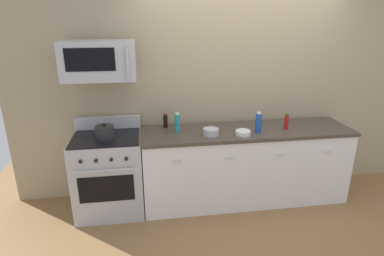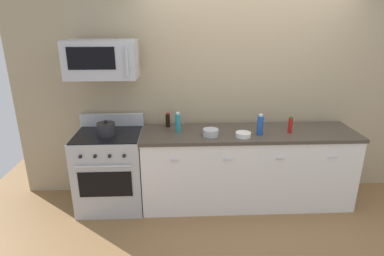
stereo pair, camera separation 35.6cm
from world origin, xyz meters
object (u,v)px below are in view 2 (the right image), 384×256
microwave (102,59)px  bottle_soda_blue (260,125)px  bottle_dish_soap (178,123)px  bowl_white_ceramic (243,134)px  bottle_soy_sauce_dark (168,120)px  bottle_hot_sauce_red (290,125)px  stockpot (106,129)px  range_oven (111,169)px  bowl_steel_prep (211,132)px

microwave → bottle_soda_blue: size_ratio=3.11×
bottle_dish_soap → bowl_white_ceramic: (0.72, -0.21, -0.08)m
bottle_soy_sauce_dark → bottle_soda_blue: bottle_soda_blue is taller
microwave → bottle_soy_sauce_dark: microwave is taller
bottle_soda_blue → bowl_white_ceramic: 0.23m
bottle_hot_sauce_red → bottle_dish_soap: 1.29m
bottle_soy_sauce_dark → bottle_dish_soap: bottle_dish_soap is taller
bowl_white_ceramic → stockpot: size_ratio=0.84×
range_oven → bottle_dish_soap: 0.98m
microwave → bottle_dish_soap: (0.80, -0.01, -0.72)m
bottle_dish_soap → bowl_steel_prep: bottle_dish_soap is taller
range_oven → bottle_hot_sauce_red: bottle_hot_sauce_red is taller
microwave → bottle_soda_blue: 1.87m
range_oven → stockpot: stockpot is taller
range_oven → stockpot: 0.53m
bottle_hot_sauce_red → bowl_white_ceramic: bearing=-167.9°
bottle_soy_sauce_dark → bowl_white_ceramic: bottle_soy_sauce_dark is taller
bottle_soy_sauce_dark → bottle_dish_soap: size_ratio=0.73×
microwave → bottle_dish_soap: microwave is taller
bottle_soy_sauce_dark → stockpot: size_ratio=0.85×
stockpot → range_oven: bearing=90.0°
bottle_dish_soap → stockpot: bearing=-173.8°
bottle_dish_soap → bowl_white_ceramic: size_ratio=1.38×
microwave → bowl_white_ceramic: (1.52, -0.22, -0.80)m
bottle_soy_sauce_dark → stockpot: bearing=-158.1°
bowl_white_ceramic → bottle_dish_soap: bearing=164.1°
microwave → bowl_steel_prep: microwave is taller
microwave → bottle_hot_sauce_red: size_ratio=3.89×
bottle_hot_sauce_red → bottle_soda_blue: 0.37m
microwave → bowl_white_ceramic: 1.73m
bowl_white_ceramic → bowl_steel_prep: bowl_steel_prep is taller
range_oven → stockpot: (0.00, -0.05, 0.53)m
bottle_hot_sauce_red → bottle_dish_soap: (-1.28, 0.08, 0.02)m
bottle_hot_sauce_red → stockpot: (-2.08, -0.00, -0.02)m
range_oven → bottle_soda_blue: (1.72, -0.10, 0.56)m
bottle_soy_sauce_dark → bottle_soda_blue: bearing=-17.3°
range_oven → bowl_white_ceramic: size_ratio=6.35×
bottle_soda_blue → bowl_steel_prep: size_ratio=1.36×
bowl_white_ceramic → bowl_steel_prep: 0.36m
microwave → range_oven: bearing=-90.3°
range_oven → bottle_dish_soap: size_ratio=4.59×
microwave → bottle_soy_sauce_dark: (0.68, 0.18, -0.75)m
bottle_dish_soap → bowl_white_ceramic: bottle_dish_soap is taller
bottle_dish_soap → bowl_steel_prep: size_ratio=1.32×
bottle_dish_soap → stockpot: bottle_dish_soap is taller
bottle_hot_sauce_red → bottle_soy_sauce_dark: bottle_hot_sauce_red is taller
bottle_hot_sauce_red → stockpot: 2.08m
bowl_steel_prep → stockpot: stockpot is taller
bottle_hot_sauce_red → bottle_soda_blue: size_ratio=0.80×
range_oven → microwave: (0.00, 0.04, 1.28)m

